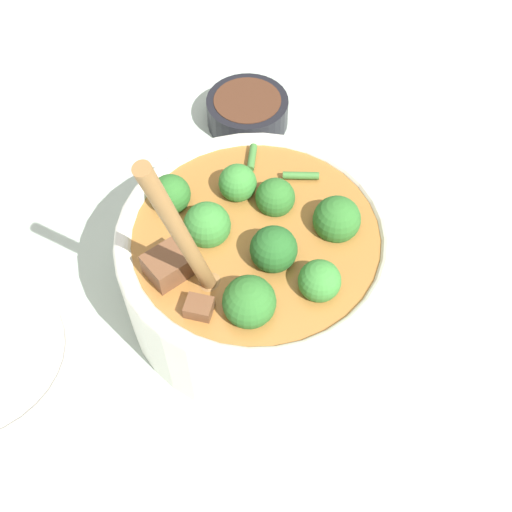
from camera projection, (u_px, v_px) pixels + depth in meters
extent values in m
plane|color=#ADBCAD|center=(256.00, 296.00, 0.64)|extent=(4.00, 4.00, 0.00)
cylinder|color=white|center=(256.00, 268.00, 0.60)|extent=(0.25, 0.25, 0.10)
torus|color=white|center=(256.00, 236.00, 0.56)|extent=(0.25, 0.25, 0.02)
cylinder|color=#9E662D|center=(256.00, 257.00, 0.58)|extent=(0.22, 0.22, 0.07)
sphere|color=#387F33|center=(320.00, 281.00, 0.52)|extent=(0.04, 0.04, 0.04)
cylinder|color=#6B9956|center=(317.00, 297.00, 0.54)|extent=(0.01, 0.01, 0.02)
sphere|color=#2D6B28|center=(280.00, 199.00, 0.57)|extent=(0.04, 0.04, 0.04)
cylinder|color=#6B9956|center=(279.00, 217.00, 0.59)|extent=(0.01, 0.01, 0.02)
sphere|color=#2D6B28|center=(172.00, 192.00, 0.57)|extent=(0.04, 0.04, 0.04)
cylinder|color=#6B9956|center=(175.00, 210.00, 0.59)|extent=(0.01, 0.01, 0.02)
sphere|color=#387F33|center=(207.00, 225.00, 0.55)|extent=(0.04, 0.04, 0.04)
cylinder|color=#6B9956|center=(209.00, 246.00, 0.57)|extent=(0.01, 0.01, 0.02)
sphere|color=#2D6B28|center=(249.00, 302.00, 0.50)|extent=(0.04, 0.04, 0.04)
cylinder|color=#6B9956|center=(250.00, 321.00, 0.53)|extent=(0.02, 0.02, 0.02)
sphere|color=#2D6B28|center=(337.00, 220.00, 0.55)|extent=(0.04, 0.04, 0.04)
cylinder|color=#6B9956|center=(333.00, 240.00, 0.58)|extent=(0.01, 0.01, 0.02)
sphere|color=#235B23|center=(274.00, 249.00, 0.53)|extent=(0.04, 0.04, 0.04)
cylinder|color=#6B9956|center=(273.00, 269.00, 0.55)|extent=(0.01, 0.01, 0.02)
sphere|color=#387F33|center=(238.00, 183.00, 0.57)|extent=(0.03, 0.03, 0.03)
cylinder|color=#6B9956|center=(238.00, 201.00, 0.59)|extent=(0.01, 0.01, 0.02)
cube|color=brown|center=(169.00, 266.00, 0.52)|extent=(0.04, 0.04, 0.03)
cube|color=brown|center=(199.00, 309.00, 0.51)|extent=(0.02, 0.02, 0.02)
cylinder|color=#3D7533|center=(301.00, 176.00, 0.59)|extent=(0.02, 0.03, 0.01)
cylinder|color=#3D7533|center=(252.00, 157.00, 0.60)|extent=(0.03, 0.02, 0.01)
ellipsoid|color=olive|center=(211.00, 285.00, 0.53)|extent=(0.04, 0.03, 0.01)
cylinder|color=olive|center=(182.00, 238.00, 0.45)|extent=(0.06, 0.02, 0.18)
cylinder|color=black|center=(247.00, 112.00, 0.76)|extent=(0.10, 0.10, 0.03)
cylinder|color=#472819|center=(247.00, 104.00, 0.75)|extent=(0.08, 0.08, 0.01)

